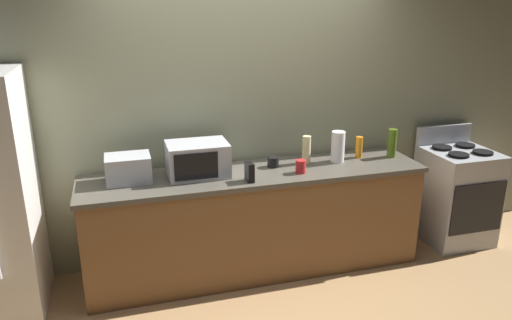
{
  "coord_description": "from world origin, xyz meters",
  "views": [
    {
      "loc": [
        -1.05,
        -3.2,
        2.24
      ],
      "look_at": [
        0.0,
        0.4,
        1.0
      ],
      "focal_mm": 34.09,
      "sensor_mm": 36.0,
      "label": 1
    }
  ],
  "objects_px": {
    "cordless_phone": "(250,172)",
    "stove_range": "(456,195)",
    "bottle_hand_soap": "(306,150)",
    "bottle_olive_oil": "(392,143)",
    "microwave": "(198,159)",
    "toaster_oven": "(128,169)",
    "paper_towel_roll": "(338,147)",
    "mug_black": "(273,162)",
    "mug_red": "(301,166)",
    "bottle_dish_soap": "(359,147)"
  },
  "relations": [
    {
      "from": "bottle_olive_oil",
      "to": "mug_red",
      "type": "distance_m",
      "value": 0.95
    },
    {
      "from": "mug_red",
      "to": "bottle_dish_soap",
      "type": "bearing_deg",
      "value": 20.09
    },
    {
      "from": "toaster_oven",
      "to": "bottle_hand_soap",
      "type": "xyz_separation_m",
      "value": [
        1.49,
        0.03,
        0.01
      ]
    },
    {
      "from": "paper_towel_roll",
      "to": "cordless_phone",
      "type": "height_order",
      "value": "paper_towel_roll"
    },
    {
      "from": "paper_towel_roll",
      "to": "bottle_hand_soap",
      "type": "relative_size",
      "value": 1.13
    },
    {
      "from": "microwave",
      "to": "bottle_olive_oil",
      "type": "height_order",
      "value": "microwave"
    },
    {
      "from": "bottle_hand_soap",
      "to": "microwave",
      "type": "bearing_deg",
      "value": -177.4
    },
    {
      "from": "mug_red",
      "to": "microwave",
      "type": "bearing_deg",
      "value": 167.64
    },
    {
      "from": "cordless_phone",
      "to": "bottle_olive_oil",
      "type": "distance_m",
      "value": 1.41
    },
    {
      "from": "stove_range",
      "to": "mug_black",
      "type": "distance_m",
      "value": 1.89
    },
    {
      "from": "bottle_olive_oil",
      "to": "microwave",
      "type": "bearing_deg",
      "value": 179.73
    },
    {
      "from": "stove_range",
      "to": "mug_red",
      "type": "bearing_deg",
      "value": -175.53
    },
    {
      "from": "mug_red",
      "to": "mug_black",
      "type": "relative_size",
      "value": 1.13
    },
    {
      "from": "bottle_olive_oil",
      "to": "mug_red",
      "type": "relative_size",
      "value": 2.35
    },
    {
      "from": "stove_range",
      "to": "mug_red",
      "type": "xyz_separation_m",
      "value": [
        -1.66,
        -0.13,
        0.49
      ]
    },
    {
      "from": "cordless_phone",
      "to": "stove_range",
      "type": "bearing_deg",
      "value": 2.43
    },
    {
      "from": "microwave",
      "to": "mug_black",
      "type": "xyz_separation_m",
      "value": [
        0.64,
        0.03,
        -0.09
      ]
    },
    {
      "from": "bottle_olive_oil",
      "to": "stove_range",
      "type": "bearing_deg",
      "value": -3.14
    },
    {
      "from": "mug_black",
      "to": "bottle_hand_soap",
      "type": "bearing_deg",
      "value": 3.19
    },
    {
      "from": "toaster_oven",
      "to": "paper_towel_roll",
      "type": "relative_size",
      "value": 1.26
    },
    {
      "from": "cordless_phone",
      "to": "mug_black",
      "type": "height_order",
      "value": "cordless_phone"
    },
    {
      "from": "bottle_olive_oil",
      "to": "mug_black",
      "type": "bearing_deg",
      "value": 178.22
    },
    {
      "from": "stove_range",
      "to": "microwave",
      "type": "relative_size",
      "value": 2.25
    },
    {
      "from": "cordless_phone",
      "to": "microwave",
      "type": "bearing_deg",
      "value": 142.55
    },
    {
      "from": "stove_range",
      "to": "paper_towel_roll",
      "type": "xyz_separation_m",
      "value": [
        -1.25,
        0.05,
        0.57
      ]
    },
    {
      "from": "mug_red",
      "to": "mug_black",
      "type": "xyz_separation_m",
      "value": [
        -0.17,
        0.2,
        -0.01
      ]
    },
    {
      "from": "toaster_oven",
      "to": "bottle_olive_oil",
      "type": "height_order",
      "value": "bottle_olive_oil"
    },
    {
      "from": "bottle_hand_soap",
      "to": "bottle_dish_soap",
      "type": "xyz_separation_m",
      "value": [
        0.51,
        0.02,
        -0.02
      ]
    },
    {
      "from": "microwave",
      "to": "bottle_hand_soap",
      "type": "relative_size",
      "value": 2.0
    },
    {
      "from": "bottle_hand_soap",
      "to": "bottle_dish_soap",
      "type": "height_order",
      "value": "bottle_hand_soap"
    },
    {
      "from": "toaster_oven",
      "to": "cordless_phone",
      "type": "bearing_deg",
      "value": -16.12
    },
    {
      "from": "microwave",
      "to": "mug_black",
      "type": "distance_m",
      "value": 0.65
    },
    {
      "from": "paper_towel_roll",
      "to": "bottle_olive_oil",
      "type": "distance_m",
      "value": 0.52
    },
    {
      "from": "cordless_phone",
      "to": "bottle_dish_soap",
      "type": "distance_m",
      "value": 1.14
    },
    {
      "from": "bottle_dish_soap",
      "to": "mug_red",
      "type": "bearing_deg",
      "value": -159.91
    },
    {
      "from": "stove_range",
      "to": "toaster_oven",
      "type": "bearing_deg",
      "value": 178.85
    },
    {
      "from": "toaster_oven",
      "to": "bottle_dish_soap",
      "type": "height_order",
      "value": "toaster_oven"
    },
    {
      "from": "paper_towel_roll",
      "to": "bottle_dish_soap",
      "type": "relative_size",
      "value": 1.42
    },
    {
      "from": "bottle_hand_soap",
      "to": "cordless_phone",
      "type": "bearing_deg",
      "value": -153.72
    },
    {
      "from": "stove_range",
      "to": "bottle_olive_oil",
      "type": "bearing_deg",
      "value": 176.86
    },
    {
      "from": "toaster_oven",
      "to": "mug_red",
      "type": "height_order",
      "value": "toaster_oven"
    },
    {
      "from": "cordless_phone",
      "to": "bottle_hand_soap",
      "type": "height_order",
      "value": "bottle_hand_soap"
    },
    {
      "from": "bottle_dish_soap",
      "to": "mug_red",
      "type": "relative_size",
      "value": 1.76
    },
    {
      "from": "microwave",
      "to": "cordless_phone",
      "type": "height_order",
      "value": "microwave"
    },
    {
      "from": "toaster_oven",
      "to": "bottle_olive_oil",
      "type": "bearing_deg",
      "value": -0.51
    },
    {
      "from": "bottle_hand_soap",
      "to": "mug_red",
      "type": "distance_m",
      "value": 0.27
    },
    {
      "from": "stove_range",
      "to": "bottle_dish_soap",
      "type": "distance_m",
      "value": 1.15
    },
    {
      "from": "stove_range",
      "to": "bottle_hand_soap",
      "type": "xyz_separation_m",
      "value": [
        -1.52,
        0.09,
        0.56
      ]
    },
    {
      "from": "microwave",
      "to": "toaster_oven",
      "type": "relative_size",
      "value": 1.41
    },
    {
      "from": "bottle_olive_oil",
      "to": "mug_red",
      "type": "xyz_separation_m",
      "value": [
        -0.93,
        -0.17,
        -0.07
      ]
    }
  ]
}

